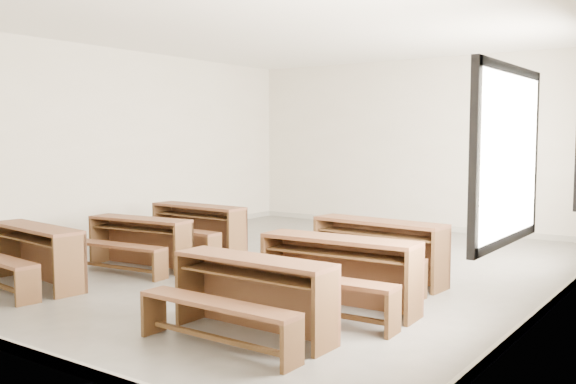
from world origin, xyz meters
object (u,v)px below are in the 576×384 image
Objects in this scene: desk_set_5 at (377,247)px; desk_set_3 at (250,291)px; desk_set_4 at (337,269)px; desk_set_0 at (32,251)px; desk_set_2 at (196,225)px; desk_set_1 at (138,239)px.

desk_set_3 is at bearing -84.40° from desk_set_5.
desk_set_3 is 1.18m from desk_set_4.
desk_set_4 reaches higher than desk_set_0.
desk_set_2 is 3.72m from desk_set_4.
desk_set_3 is at bearing -101.90° from desk_set_4.
desk_set_5 reaches higher than desk_set_2.
desk_set_0 is 1.42m from desk_set_1.
desk_set_3 is 0.93× the size of desk_set_4.
desk_set_0 is 1.06× the size of desk_set_3.
desk_set_2 reaches higher than desk_set_1.
desk_set_5 is at bearing 13.97° from desk_set_1.
desk_set_5 is (-0.07, 2.52, 0.03)m from desk_set_3.
desk_set_5 is at bearing -1.93° from desk_set_2.
desk_set_0 is 0.96× the size of desk_set_5.
desk_set_2 is 1.04× the size of desk_set_3.
desk_set_2 is 4.20m from desk_set_3.
desk_set_2 is at bearing 95.51° from desk_set_0.
desk_set_0 reaches higher than desk_set_3.
desk_set_5 reaches higher than desk_set_3.
desk_set_4 is at bearing -23.02° from desk_set_2.
desk_set_5 reaches higher than desk_set_1.
desk_set_2 reaches higher than desk_set_3.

